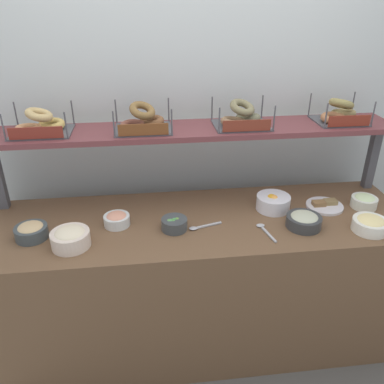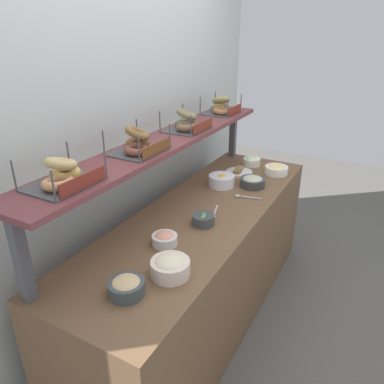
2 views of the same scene
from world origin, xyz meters
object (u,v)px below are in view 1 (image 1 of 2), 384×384
Objects in this scene: bagel_basket_sesame at (40,125)px; bagel_basket_everything at (340,114)px; bowl_potato_salad at (70,237)px; serving_plate_white at (325,205)px; bowl_tuna_salad at (304,220)px; bowl_egg_salad at (370,224)px; bagel_basket_cinnamon_raisin at (143,122)px; bowl_veggie_mix at (174,224)px; bowl_fruit_salad at (273,202)px; bowl_hummus at (31,231)px; bowl_lox_spread at (117,219)px; serving_spoon_near_plate at (200,227)px; serving_spoon_by_edge at (264,229)px; bowl_scallion_spread at (364,201)px; bagel_basket_poppy at (241,118)px.

bagel_basket_everything is at bearing 0.12° from bagel_basket_sesame.
serving_plate_white is at bearing 9.00° from bowl_potato_salad.
bowl_tuna_salad is 0.33m from bowl_egg_salad.
bagel_basket_cinnamon_raisin is (-0.81, 0.39, 0.44)m from bowl_tuna_salad.
bowl_tuna_salad is at bearing -4.70° from bowl_veggie_mix.
bowl_egg_salad is at bearing -1.72° from bowl_potato_salad.
serving_plate_white is at bearing -11.80° from bagel_basket_cinnamon_raisin.
bagel_basket_sesame is at bearing 109.99° from bowl_potato_salad.
bowl_fruit_salad is 0.64m from bagel_basket_everything.
bowl_hummus is at bearing 154.89° from bowl_potato_salad.
serving_spoon_near_plate is (0.43, -0.09, -0.03)m from bowl_lox_spread.
bowl_tuna_salad is at bearing 3.99° from serving_spoon_by_edge.
bowl_potato_salad reaches higher than bowl_tuna_salad.
bowl_veggie_mix is 0.72× the size of bowl_potato_salad.
bagel_basket_sesame is at bearing 172.09° from bowl_scallion_spread.
bowl_hummus is at bearing -163.48° from bagel_basket_poppy.
bagel_basket_poppy is at bearing 155.52° from serving_plate_white.
bowl_egg_salad is 0.54m from serving_spoon_by_edge.
bowl_potato_salad is at bearing -141.21° from bowl_lox_spread.
bagel_basket_sesame reaches higher than bowl_fruit_salad.
bagel_basket_everything is at bearing 11.55° from bowl_hummus.
serving_plate_white is at bearing -116.64° from bagel_basket_everything.
bowl_scallion_spread is at bearing -10.77° from bagel_basket_cinnamon_raisin.
bowl_egg_salad is 0.58× the size of bagel_basket_sesame.
bowl_egg_salad is at bearing -111.67° from bowl_scallion_spread.
bowl_egg_salad is 1.01× the size of serving_spoon_near_plate.
bagel_basket_poppy is at bearing 39.74° from bowl_veggie_mix.
bagel_basket_cinnamon_raisin is at bearing 153.94° from bowl_tuna_salad.
bagel_basket_cinnamon_raisin reaches higher than serving_plate_white.
bowl_hummus is 1.12× the size of bowl_scallion_spread.
bagel_basket_sesame is (-0.16, 0.44, 0.43)m from bowl_potato_salad.
bowl_scallion_spread is at bearing 6.69° from serving_spoon_near_plate.
bagel_basket_sesame is at bearing 82.46° from bowl_hummus.
bowl_tuna_salad reaches higher than bowl_veggie_mix.
serving_spoon_by_edge is at bearing -176.01° from bowl_tuna_salad.
bowl_lox_spread is (0.42, 0.07, -0.00)m from bowl_hummus.
bowl_hummus is at bearing 179.09° from serving_spoon_near_plate.
serving_spoon_by_edge is at bearing -154.15° from serving_plate_white.
bowl_tuna_salad is at bearing 166.33° from bowl_egg_salad.
bagel_basket_everything is at bearing 63.36° from serving_plate_white.
bowl_fruit_salad is 0.85m from bagel_basket_cinnamon_raisin.
serving_spoon_near_plate is 0.99m from bagel_basket_sesame.
bagel_basket_everything is at bearing 19.79° from bowl_veggie_mix.
bagel_basket_everything reaches higher than bowl_potato_salad.
bagel_basket_sesame is 1.11× the size of bagel_basket_everything.
serving_plate_white is 1.19× the size of serving_spoon_by_edge.
bowl_hummus is 0.85× the size of bowl_fruit_salad.
bowl_scallion_spread is 1.83m from bagel_basket_sesame.
serving_plate_white is at bearing -2.70° from bowl_fruit_salad.
bowl_egg_salad is 0.87m from serving_spoon_near_plate.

